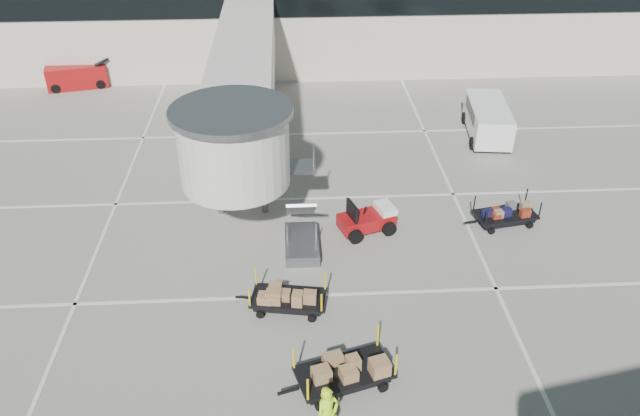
# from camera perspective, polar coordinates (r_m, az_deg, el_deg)

# --- Properties ---
(ground) EXTENTS (140.00, 140.00, 0.00)m
(ground) POSITION_cam_1_polar(r_m,az_deg,el_deg) (22.55, 2.39, -11.20)
(ground) COLOR #A29C91
(ground) RESTS_ON ground
(lane_markings) EXTENTS (40.00, 30.00, 0.02)m
(lane_markings) POSITION_cam_1_polar(r_m,az_deg,el_deg) (29.91, -0.52, 1.24)
(lane_markings) COLOR silver
(lane_markings) RESTS_ON ground
(jet_bridge) EXTENTS (5.70, 20.40, 6.03)m
(jet_bridge) POSITION_cam_1_polar(r_m,az_deg,el_deg) (30.67, -7.12, 10.75)
(jet_bridge) COLOR silver
(jet_bridge) RESTS_ON ground
(baggage_tug) EXTENTS (2.66, 2.16, 1.59)m
(baggage_tug) POSITION_cam_1_polar(r_m,az_deg,el_deg) (27.15, 4.38, -1.06)
(baggage_tug) COLOR maroon
(baggage_tug) RESTS_ON ground
(suitcase_cart) EXTENTS (3.34, 1.79, 1.28)m
(suitcase_cart) POSITION_cam_1_polar(r_m,az_deg,el_deg) (28.77, 16.51, -0.66)
(suitcase_cart) COLOR black
(suitcase_cart) RESTS_ON ground
(box_cart_near) EXTENTS (3.80, 2.32, 1.46)m
(box_cart_near) POSITION_cam_1_polar(r_m,az_deg,el_deg) (20.48, 2.26, -14.76)
(box_cart_near) COLOR black
(box_cart_near) RESTS_ON ground
(box_cart_far) EXTENTS (3.40, 1.78, 1.31)m
(box_cart_far) POSITION_cam_1_polar(r_m,az_deg,el_deg) (23.09, -3.09, -8.22)
(box_cart_far) COLOR black
(box_cart_far) RESTS_ON ground
(ground_worker) EXTENTS (0.84, 0.73, 1.94)m
(ground_worker) POSITION_cam_1_polar(r_m,az_deg,el_deg) (18.86, 0.71, -18.27)
(ground_worker) COLOR #B7EE19
(ground_worker) RESTS_ON ground
(minivan) EXTENTS (2.64, 5.12, 1.86)m
(minivan) POSITION_cam_1_polar(r_m,az_deg,el_deg) (36.36, 15.07, 8.04)
(minivan) COLOR white
(minivan) RESTS_ON ground
(belt_loader) EXTENTS (4.32, 2.41, 1.97)m
(belt_loader) POSITION_cam_1_polar(r_m,az_deg,el_deg) (44.98, -21.25, 11.19)
(belt_loader) COLOR maroon
(belt_loader) RESTS_ON ground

